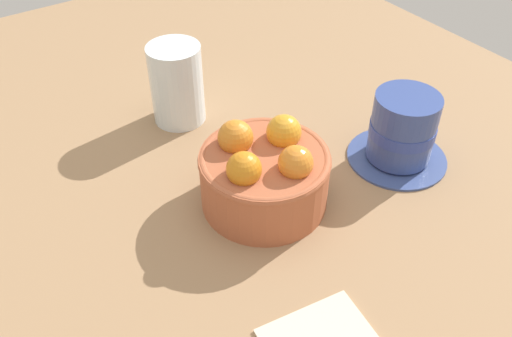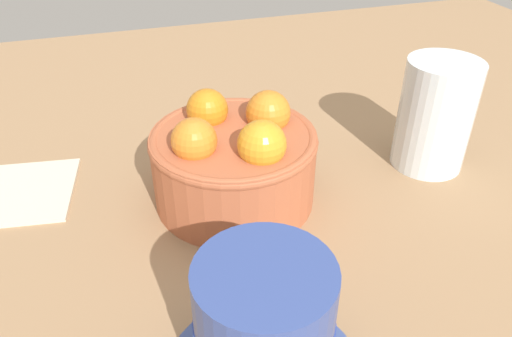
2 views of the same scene
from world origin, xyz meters
TOP-DOWN VIEW (x-y plane):
  - ground_plane at (0.00, 0.00)cm, footprint 128.73×99.18cm
  - terracotta_bowl at (0.03, -0.01)cm, footprint 14.06×14.06cm
  - coffee_cup at (-3.06, -17.61)cm, footprint 12.01×12.01cm
  - water_glass at (19.48, 0.17)cm, footprint 6.81×6.81cm

SIDE VIEW (x-z plane):
  - ground_plane at x=0.00cm, z-range -3.57..0.00cm
  - terracotta_bowl at x=0.03cm, z-range -0.51..8.71cm
  - coffee_cup at x=-3.06cm, z-range -0.32..8.56cm
  - water_glass at x=19.48cm, z-range 0.00..10.51cm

